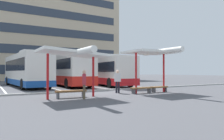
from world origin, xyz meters
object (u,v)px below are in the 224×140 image
waiting_passenger_0 (84,82)px  waiting_passenger_1 (118,80)px  waiting_shelter_1 (153,53)px  coach_bus_1 (66,70)px  coach_bus_0 (26,70)px  bench_2 (159,88)px  waiting_shelter_0 (73,54)px  bench_0 (71,92)px  bench_1 (141,89)px  coach_bus_2 (104,72)px

waiting_passenger_0 → waiting_passenger_1: (3.53, 1.94, 0.02)m
waiting_shelter_1 → coach_bus_1: bearing=105.1°
coach_bus_0 → waiting_passenger_0: (1.33, -12.59, -0.80)m
coach_bus_1 → bench_2: 11.54m
waiting_shelter_1 → bench_2: size_ratio=2.82×
waiting_shelter_0 → bench_0: (-0.00, 0.40, -2.29)m
bench_0 → waiting_shelter_1: bearing=-4.3°
bench_2 → bench_1: bearing=-178.8°
waiting_passenger_0 → bench_1: bearing=8.8°
waiting_shelter_0 → coach_bus_0: bearing=94.2°
waiting_shelter_0 → waiting_passenger_0: (0.44, -0.59, -1.66)m
coach_bus_1 → waiting_passenger_0: bearing=-103.5°
waiting_shelter_1 → bench_2: (0.90, 0.27, -2.64)m
coach_bus_2 → waiting_shelter_0: (-7.37, -9.59, 1.02)m
waiting_passenger_0 → coach_bus_1: bearing=76.5°
coach_bus_2 → waiting_shelter_0: 12.14m
waiting_shelter_0 → bench_1: waiting_shelter_0 is taller
waiting_shelter_1 → waiting_passenger_0: (-5.74, -0.52, -2.00)m
waiting_passenger_1 → coach_bus_2: bearing=67.6°
coach_bus_0 → waiting_passenger_1: (4.87, -10.65, -0.78)m
waiting_passenger_0 → waiting_passenger_1: size_ratio=0.98×
waiting_shelter_1 → waiting_passenger_1: bearing=147.4°
waiting_passenger_0 → bench_2: bearing=6.8°
coach_bus_2 → waiting_shelter_1: coach_bus_2 is taller
coach_bus_0 → waiting_passenger_1: size_ratio=6.97×
bench_2 → waiting_passenger_1: 3.38m
waiting_shelter_0 → bench_0: bearing=90.0°
bench_0 → waiting_passenger_1: 4.14m
coach_bus_1 → bench_0: coach_bus_1 is taller
waiting_passenger_0 → waiting_shelter_1: bearing=5.2°
bench_2 → waiting_passenger_0: bearing=-173.2°
coach_bus_2 → bench_2: size_ratio=7.41×
waiting_shelter_1 → bench_0: bearing=175.7°
coach_bus_1 → bench_1: coach_bus_1 is taller
bench_1 → waiting_passenger_1: 1.89m
coach_bus_1 → waiting_passenger_1: (0.77, -9.62, -0.75)m
waiting_shelter_0 → bench_0: waiting_shelter_0 is taller
coach_bus_1 → coach_bus_2: (4.16, -1.38, -0.12)m
coach_bus_0 → bench_1: (6.18, -11.84, -1.44)m
bench_1 → coach_bus_1: bearing=100.9°
coach_bus_2 → bench_1: bearing=-102.4°
bench_0 → waiting_shelter_0: bearing=-90.0°
coach_bus_2 → waiting_passenger_0: coach_bus_2 is taller
coach_bus_0 → coach_bus_1: coach_bus_1 is taller
bench_0 → coach_bus_0: bearing=94.4°
bench_0 → waiting_shelter_1: size_ratio=0.44×
bench_2 → waiting_passenger_1: (-3.11, 1.15, 0.66)m
coach_bus_2 → waiting_passenger_1: 8.93m
waiting_passenger_0 → coach_bus_2: bearing=55.8°
coach_bus_2 → bench_2: coach_bus_2 is taller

